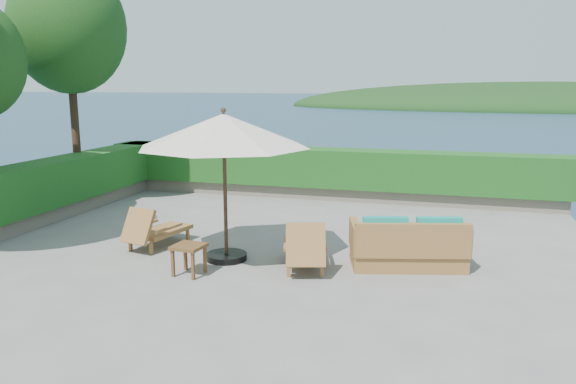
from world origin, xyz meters
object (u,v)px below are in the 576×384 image
(lounge_right, at_px, (305,247))
(wicker_loveseat, at_px, (408,246))
(side_table, at_px, (189,250))
(patio_umbrella, at_px, (224,132))
(lounge_left, at_px, (155,230))

(lounge_right, xyz_separation_m, wicker_loveseat, (1.67, 0.55, -0.01))
(lounge_right, relative_size, side_table, 3.15)
(patio_umbrella, relative_size, side_table, 6.11)
(patio_umbrella, bearing_deg, side_table, -107.28)
(patio_umbrella, distance_m, lounge_right, 2.39)
(lounge_right, distance_m, side_table, 1.93)
(lounge_left, xyz_separation_m, wicker_loveseat, (4.72, 0.13, 0.02))
(lounge_left, distance_m, wicker_loveseat, 4.72)
(lounge_left, bearing_deg, lounge_right, 4.08)
(lounge_left, xyz_separation_m, side_table, (1.32, -1.26, 0.07))
(patio_umbrella, distance_m, side_table, 2.08)
(wicker_loveseat, bearing_deg, side_table, -172.33)
(patio_umbrella, height_order, wicker_loveseat, patio_umbrella)
(lounge_right, bearing_deg, lounge_left, 156.11)
(side_table, relative_size, wicker_loveseat, 0.25)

